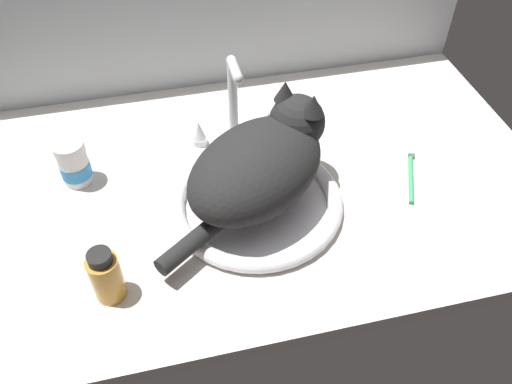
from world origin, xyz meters
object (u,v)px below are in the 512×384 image
cat (264,161)px  pill_bottle (74,164)px  faucet (234,112)px  toothbrush (411,173)px  amber_bottle (106,276)px  sink_basin (256,202)px

cat → pill_bottle: bearing=158.2°
faucet → toothbrush: (32.71, -19.12, -6.98)cm
amber_bottle → toothbrush: 62.52cm
sink_basin → amber_bottle: 31.24cm
pill_bottle → amber_bottle: bearing=-79.5°
sink_basin → faucet: bearing=90.0°
faucet → amber_bottle: (-27.87, -33.99, -2.65)cm
cat → pill_bottle: cat is taller
cat → sink_basin: bearing=-144.3°
sink_basin → cat: bearing=35.7°
cat → pill_bottle: size_ratio=3.85×
sink_basin → cat: (1.67, 1.20, 9.07)cm
toothbrush → amber_bottle: bearing=-166.2°
pill_bottle → toothbrush: size_ratio=0.65×
cat → toothbrush: (31.03, 0.04, -9.73)cm
sink_basin → amber_bottle: (-27.87, -13.63, 3.67)cm
faucet → cat: bearing=-85.0°
pill_bottle → amber_bottle: (5.34, -28.77, 0.41)cm
sink_basin → cat: size_ratio=0.88×
faucet → amber_bottle: 44.03cm
sink_basin → faucet: faucet is taller
amber_bottle → toothbrush: (60.57, 14.87, -4.33)cm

